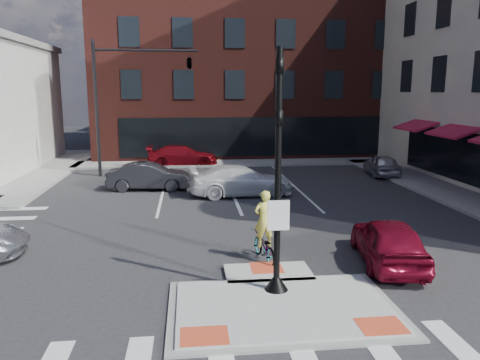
{
  "coord_description": "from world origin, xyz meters",
  "views": [
    {
      "loc": [
        -2.14,
        -10.59,
        5.1
      ],
      "look_at": [
        -0.37,
        5.46,
        2.0
      ],
      "focal_mm": 35.0,
      "sensor_mm": 36.0,
      "label": 1
    }
  ],
  "objects": [
    {
      "name": "ground",
      "position": [
        0.0,
        0.0,
        0.0
      ],
      "size": [
        120.0,
        120.0,
        0.0
      ],
      "primitive_type": "plane",
      "color": "#28282B",
      "rests_on": "ground"
    },
    {
      "name": "refuge_island",
      "position": [
        0.0,
        -0.26,
        0.05
      ],
      "size": [
        5.4,
        4.65,
        0.13
      ],
      "color": "gray",
      "rests_on": "ground"
    },
    {
      "name": "sidewalk_e",
      "position": [
        10.8,
        10.0,
        0.07
      ],
      "size": [
        3.0,
        24.0,
        0.15
      ],
      "primitive_type": "cube",
      "color": "gray",
      "rests_on": "ground"
    },
    {
      "name": "sidewalk_n",
      "position": [
        3.0,
        22.0,
        0.07
      ],
      "size": [
        26.0,
        3.0,
        0.15
      ],
      "primitive_type": "cube",
      "color": "gray",
      "rests_on": "ground"
    },
    {
      "name": "building_n",
      "position": [
        3.0,
        31.99,
        7.8
      ],
      "size": [
        24.4,
        18.4,
        15.5
      ],
      "color": "#57211B",
      "rests_on": "ground"
    },
    {
      "name": "building_far_left",
      "position": [
        -4.0,
        52.0,
        5.0
      ],
      "size": [
        10.0,
        12.0,
        10.0
      ],
      "primitive_type": "cube",
      "color": "slate",
      "rests_on": "ground"
    },
    {
      "name": "building_far_right",
      "position": [
        9.0,
        54.0,
        6.0
      ],
      "size": [
        12.0,
        12.0,
        12.0
      ],
      "primitive_type": "cube",
      "color": "brown",
      "rests_on": "ground"
    },
    {
      "name": "signal_pole",
      "position": [
        0.0,
        0.4,
        2.36
      ],
      "size": [
        0.6,
        0.6,
        5.98
      ],
      "color": "black",
      "rests_on": "refuge_island"
    },
    {
      "name": "mast_arm_signal",
      "position": [
        -3.47,
        18.0,
        6.21
      ],
      "size": [
        6.1,
        2.24,
        8.0
      ],
      "color": "black",
      "rests_on": "ground"
    },
    {
      "name": "red_sedan",
      "position": [
        3.71,
        2.15,
        0.7
      ],
      "size": [
        2.31,
        4.32,
        1.4
      ],
      "primitive_type": "imported",
      "rotation": [
        0.0,
        0.0,
        2.97
      ],
      "color": "maroon",
      "rests_on": "ground"
    },
    {
      "name": "white_pickup",
      "position": [
        0.39,
        11.83,
        0.74
      ],
      "size": [
        5.21,
        2.44,
        1.47
      ],
      "primitive_type": "imported",
      "rotation": [
        0.0,
        0.0,
        1.65
      ],
      "color": "white",
      "rests_on": "ground"
    },
    {
      "name": "bg_car_dark",
      "position": [
        -4.22,
        13.71,
        0.7
      ],
      "size": [
        4.35,
        1.74,
        1.41
      ],
      "primitive_type": "imported",
      "rotation": [
        0.0,
        0.0,
        1.51
      ],
      "color": "#27272C",
      "rests_on": "ground"
    },
    {
      "name": "bg_car_silver",
      "position": [
        9.48,
        16.31,
        0.65
      ],
      "size": [
        1.98,
        3.98,
        1.3
      ],
      "primitive_type": "imported",
      "rotation": [
        0.0,
        0.0,
        3.02
      ],
      "color": "silver",
      "rests_on": "ground"
    },
    {
      "name": "bg_car_red",
      "position": [
        -2.58,
        21.5,
        0.69
      ],
      "size": [
        4.84,
        2.08,
        1.39
      ],
      "primitive_type": "imported",
      "rotation": [
        0.0,
        0.0,
        1.54
      ],
      "color": "maroon",
      "rests_on": "ground"
    },
    {
      "name": "cyclist",
      "position": [
        0.07,
        2.8,
        0.73
      ],
      "size": [
        0.9,
        1.8,
        2.18
      ],
      "rotation": [
        0.0,
        0.0,
        3.33
      ],
      "color": "#3F3F44",
      "rests_on": "ground"
    }
  ]
}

